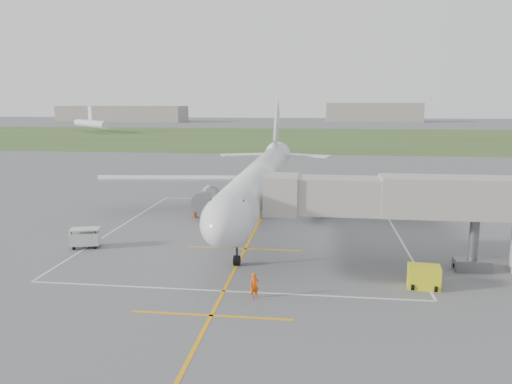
# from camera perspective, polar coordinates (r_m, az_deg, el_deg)

# --- Properties ---
(ground) EXTENTS (700.00, 700.00, 0.00)m
(ground) POSITION_cam_1_polar(r_m,az_deg,el_deg) (53.61, 0.35, -3.45)
(ground) COLOR #59595C
(ground) RESTS_ON ground
(grass_strip) EXTENTS (700.00, 120.00, 0.02)m
(grass_strip) POSITION_cam_1_polar(r_m,az_deg,el_deg) (182.25, 5.31, 6.24)
(grass_strip) COLOR #3A5726
(grass_strip) RESTS_ON ground
(apron_markings) EXTENTS (28.20, 60.00, 0.01)m
(apron_markings) POSITION_cam_1_polar(r_m,az_deg,el_deg) (48.03, -0.50, -5.07)
(apron_markings) COLOR orange
(apron_markings) RESTS_ON ground
(airliner) EXTENTS (38.93, 46.75, 13.52)m
(airliner) POSITION_cam_1_polar(r_m,az_deg,el_deg) (53.48, 0.45, 1.32)
(airliner) COLOR silver
(airliner) RESTS_ON ground
(jet_bridge) EXTENTS (23.40, 5.00, 7.20)m
(jet_bridge) POSITION_cam_1_polar(r_m,az_deg,el_deg) (40.16, 20.73, -1.86)
(jet_bridge) COLOR #A09C91
(jet_bridge) RESTS_ON ground
(gpu_unit) EXTENTS (2.28, 1.71, 1.61)m
(gpu_unit) POSITION_cam_1_polar(r_m,az_deg,el_deg) (36.79, 18.63, -9.20)
(gpu_unit) COLOR gold
(gpu_unit) RESTS_ON ground
(baggage_cart) EXTENTS (2.79, 2.09, 1.73)m
(baggage_cart) POSITION_cam_1_polar(r_m,az_deg,el_deg) (46.68, -18.93, -4.98)
(baggage_cart) COLOR beige
(baggage_cart) RESTS_ON ground
(ramp_worker_nose) EXTENTS (0.73, 0.64, 1.68)m
(ramp_worker_nose) POSITION_cam_1_polar(r_m,az_deg,el_deg) (33.27, -0.19, -10.65)
(ramp_worker_nose) COLOR #FF5108
(ramp_worker_nose) RESTS_ON ground
(ramp_worker_wing) EXTENTS (1.05, 1.11, 1.81)m
(ramp_worker_wing) POSITION_cam_1_polar(r_m,az_deg,el_deg) (55.95, -6.86, -1.99)
(ramp_worker_wing) COLOR #DD4E06
(ramp_worker_wing) RESTS_ON ground
(distant_hangars) EXTENTS (345.00, 49.00, 12.00)m
(distant_hangars) POSITION_cam_1_polar(r_m,az_deg,el_deg) (317.78, 3.26, 8.91)
(distant_hangars) COLOR gray
(distant_hangars) RESTS_ON ground
(distant_aircraft) EXTENTS (217.52, 70.56, 8.85)m
(distant_aircraft) POSITION_cam_1_polar(r_m,az_deg,el_deg) (223.37, 7.70, 7.85)
(distant_aircraft) COLOR silver
(distant_aircraft) RESTS_ON ground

